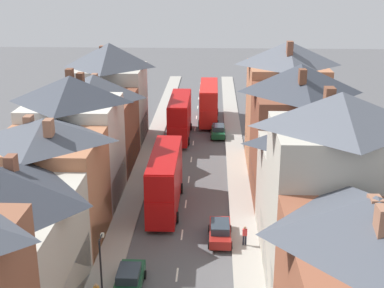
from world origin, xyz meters
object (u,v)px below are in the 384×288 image
(double_decker_bus_far_approaching, at_px, (209,102))
(car_near_blue, at_px, (218,131))
(double_decker_bus_mid_street, at_px, (180,117))
(car_near_silver, at_px, (129,279))
(car_parked_right_a, at_px, (160,168))
(pedestrian_mid_right, at_px, (245,235))
(car_parked_left_a, at_px, (220,231))
(street_lamp, at_px, (102,272))
(double_decker_bus_lead, at_px, (165,179))

(double_decker_bus_far_approaching, xyz_separation_m, car_near_blue, (1.31, -7.33, -2.00))
(double_decker_bus_mid_street, height_order, car_near_silver, double_decker_bus_mid_street)
(car_near_silver, bearing_deg, car_parked_right_a, 90.00)
(car_near_blue, distance_m, car_near_silver, 35.21)
(double_decker_bus_mid_street, relative_size, car_near_blue, 2.42)
(pedestrian_mid_right, bearing_deg, car_parked_left_a, 154.63)
(street_lamp, bearing_deg, car_parked_left_a, 54.11)
(double_decker_bus_lead, relative_size, car_near_blue, 2.42)
(car_near_silver, distance_m, car_parked_left_a, 9.46)
(double_decker_bus_lead, xyz_separation_m, pedestrian_mid_right, (6.83, -6.86, -1.78))
(car_near_silver, bearing_deg, double_decker_bus_mid_street, 87.83)
(car_parked_left_a, distance_m, street_lamp, 12.77)
(car_parked_left_a, height_order, pedestrian_mid_right, pedestrian_mid_right)
(double_decker_bus_mid_street, xyz_separation_m, car_near_silver, (-1.29, -34.14, -1.99))
(car_near_silver, bearing_deg, car_parked_left_a, 49.03)
(car_near_silver, xyz_separation_m, car_parked_right_a, (0.00, 21.13, -0.00))
(double_decker_bus_far_approaching, distance_m, car_near_silver, 42.32)
(double_decker_bus_mid_street, xyz_separation_m, car_near_blue, (4.91, 0.53, -2.00))
(pedestrian_mid_right, bearing_deg, street_lamp, -135.06)
(double_decker_bus_lead, bearing_deg, car_near_blue, 77.18)
(double_decker_bus_far_approaching, relative_size, pedestrian_mid_right, 6.71)
(double_decker_bus_lead, height_order, street_lamp, street_lamp)
(car_parked_left_a, relative_size, car_parked_right_a, 1.10)
(car_parked_left_a, relative_size, pedestrian_mid_right, 2.77)
(car_near_silver, xyz_separation_m, street_lamp, (-1.15, -3.02, 2.41))
(double_decker_bus_mid_street, bearing_deg, car_parked_left_a, -79.69)
(car_near_silver, relative_size, car_parked_left_a, 0.96)
(car_parked_left_a, height_order, street_lamp, street_lamp)
(car_parked_right_a, relative_size, pedestrian_mid_right, 2.51)
(double_decker_bus_far_approaching, height_order, car_parked_right_a, double_decker_bus_far_approaching)
(car_near_blue, bearing_deg, double_decker_bus_lead, -102.82)
(double_decker_bus_mid_street, bearing_deg, pedestrian_mid_right, -76.25)
(car_parked_right_a, bearing_deg, street_lamp, -92.73)
(double_decker_bus_far_approaching, xyz_separation_m, car_parked_left_a, (1.31, -34.86, -1.99))
(car_parked_left_a, bearing_deg, double_decker_bus_lead, 129.53)
(car_near_silver, bearing_deg, double_decker_bus_far_approaching, 83.36)
(double_decker_bus_far_approaching, xyz_separation_m, car_near_silver, (-4.89, -41.99, -1.99))
(double_decker_bus_far_approaching, bearing_deg, car_parked_left_a, -87.85)
(double_decker_bus_far_approaching, relative_size, car_parked_left_a, 2.42)
(double_decker_bus_far_approaching, relative_size, car_near_silver, 2.52)
(pedestrian_mid_right, bearing_deg, double_decker_bus_far_approaching, 95.16)
(double_decker_bus_mid_street, xyz_separation_m, street_lamp, (-2.44, -37.15, 0.43))
(pedestrian_mid_right, bearing_deg, car_near_silver, -142.50)
(car_near_blue, height_order, car_near_silver, car_near_silver)
(street_lamp, bearing_deg, double_decker_bus_far_approaching, 82.36)
(double_decker_bus_mid_street, relative_size, car_near_silver, 2.52)
(double_decker_bus_mid_street, distance_m, car_near_silver, 34.22)
(double_decker_bus_far_approaching, bearing_deg, car_parked_right_a, -103.19)
(double_decker_bus_mid_street, bearing_deg, double_decker_bus_far_approaching, 65.38)
(car_near_silver, distance_m, street_lamp, 4.03)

